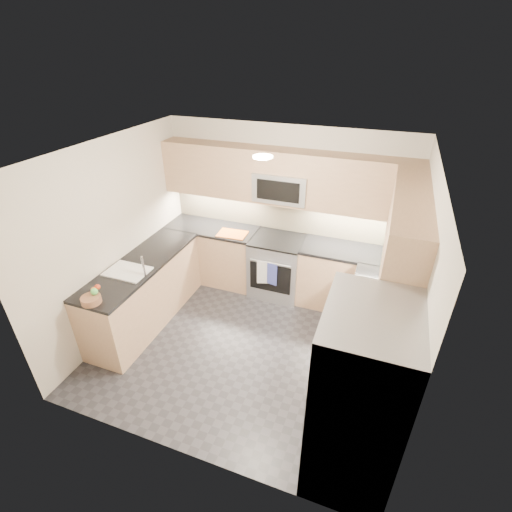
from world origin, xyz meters
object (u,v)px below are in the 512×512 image
object	(u,v)px
refrigerator	(357,399)
gas_range	(277,267)
cutting_board	(232,234)
microwave	(282,186)
utensil_bowl	(395,251)
fruit_basket	(91,300)

from	to	relation	value
refrigerator	gas_range	bearing A→B (deg)	120.88
cutting_board	gas_range	bearing A→B (deg)	8.67
microwave	cutting_board	distance (m)	1.04
microwave	cutting_board	world-z (taller)	microwave
microwave	cutting_board	xyz separation A→B (m)	(-0.68, -0.23, -0.75)
utensil_bowl	fruit_basket	world-z (taller)	utensil_bowl
gas_range	utensil_bowl	bearing A→B (deg)	1.26
utensil_bowl	microwave	bearing A→B (deg)	176.87
gas_range	cutting_board	world-z (taller)	cutting_board
gas_range	fruit_basket	bearing A→B (deg)	-124.06
cutting_board	fruit_basket	xyz separation A→B (m)	(-0.79, -2.08, 0.03)
gas_range	refrigerator	xyz separation A→B (m)	(1.45, -2.43, 0.45)
fruit_basket	gas_range	bearing A→B (deg)	55.94
gas_range	cutting_board	bearing A→B (deg)	-171.33
microwave	refrigerator	distance (m)	3.04
microwave	utensil_bowl	size ratio (longest dim) A/B	2.37
gas_range	refrigerator	size ratio (longest dim) A/B	0.51
refrigerator	utensil_bowl	bearing A→B (deg)	85.88
gas_range	utensil_bowl	distance (m)	1.73
gas_range	microwave	xyz separation A→B (m)	(0.00, 0.12, 1.24)
gas_range	microwave	world-z (taller)	microwave
gas_range	cutting_board	distance (m)	0.85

